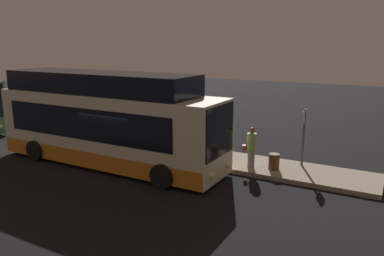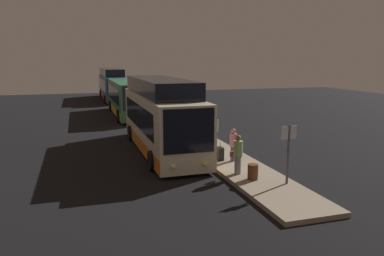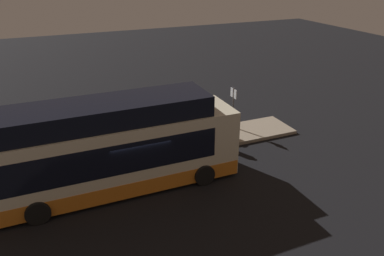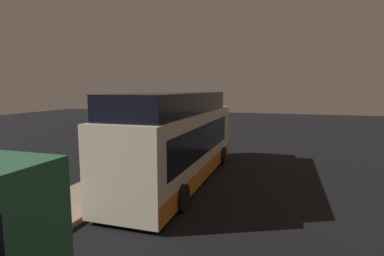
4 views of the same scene
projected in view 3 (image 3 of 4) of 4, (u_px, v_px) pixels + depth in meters
name	position (u px, v px, depth m)	size (l,w,h in m)	color
ground	(137.00, 185.00, 16.84)	(80.00, 80.00, 0.00)	black
platform	(122.00, 155.00, 19.17)	(20.00, 2.45, 0.19)	gray
bus_lead	(112.00, 151.00, 15.87)	(10.88, 2.87, 4.07)	beige
passenger_boarding	(216.00, 126.00, 20.04)	(0.66, 0.52, 1.73)	gray
passenger_waiting	(105.00, 136.00, 18.91)	(0.54, 0.54, 1.73)	#4C476B
passenger_with_bags	(176.00, 128.00, 19.89)	(0.44, 0.44, 1.62)	#4C476B
suitcase	(174.00, 143.00, 19.53)	(0.46, 0.26, 0.89)	black
sign_post	(233.00, 103.00, 21.58)	(0.10, 0.65, 2.42)	#4C4C51
trash_bin	(227.00, 131.00, 20.86)	(0.44, 0.44, 0.65)	#593319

